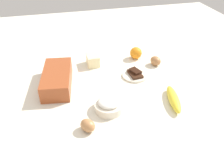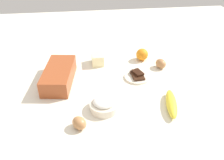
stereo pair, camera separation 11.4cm
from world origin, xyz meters
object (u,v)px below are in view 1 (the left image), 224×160
(chocolate_plate, at_px, (135,75))
(flour_bowl, at_px, (109,105))
(loaf_pan, at_px, (57,78))
(egg_near_butter, at_px, (88,125))
(butter_block, at_px, (93,60))
(egg_beside_bowl, at_px, (156,61))
(banana, at_px, (174,99))
(orange_fruit, at_px, (136,53))

(chocolate_plate, bearing_deg, flour_bowl, 139.32)
(loaf_pan, bearing_deg, egg_near_butter, -155.92)
(egg_near_butter, bearing_deg, chocolate_plate, -42.94)
(butter_block, relative_size, chocolate_plate, 0.69)
(chocolate_plate, bearing_deg, loaf_pan, 88.26)
(flour_bowl, bearing_deg, butter_block, -0.21)
(loaf_pan, xyz_separation_m, egg_beside_bowl, (0.07, -0.54, -0.02))
(egg_near_butter, xyz_separation_m, chocolate_plate, (0.32, -0.30, -0.01))
(egg_near_butter, distance_m, chocolate_plate, 0.44)
(banana, distance_m, orange_fruit, 0.43)
(orange_fruit, bearing_deg, butter_block, 92.69)
(egg_near_butter, relative_size, chocolate_plate, 0.49)
(flour_bowl, height_order, chocolate_plate, flour_bowl)
(orange_fruit, xyz_separation_m, butter_block, (-0.01, 0.26, -0.00))
(egg_beside_bowl, bearing_deg, chocolate_plate, 119.57)
(orange_fruit, distance_m, egg_near_butter, 0.63)
(loaf_pan, xyz_separation_m, egg_near_butter, (-0.33, -0.10, -0.02))
(loaf_pan, distance_m, butter_block, 0.26)
(egg_near_butter, bearing_deg, loaf_pan, 16.01)
(butter_block, bearing_deg, chocolate_plate, -132.13)
(banana, distance_m, egg_beside_bowl, 0.33)
(loaf_pan, xyz_separation_m, chocolate_plate, (-0.01, -0.40, -0.03))
(orange_fruit, height_order, egg_near_butter, orange_fruit)
(loaf_pan, height_order, orange_fruit, loaf_pan)
(orange_fruit, relative_size, egg_near_butter, 1.09)
(flour_bowl, bearing_deg, loaf_pan, 40.57)
(loaf_pan, height_order, chocolate_plate, loaf_pan)
(orange_fruit, bearing_deg, banana, -175.92)
(egg_beside_bowl, bearing_deg, orange_fruit, 39.26)
(flour_bowl, height_order, egg_near_butter, flour_bowl)
(butter_block, distance_m, egg_near_butter, 0.51)
(loaf_pan, xyz_separation_m, orange_fruit, (0.17, -0.46, -0.01))
(flour_bowl, relative_size, butter_block, 1.40)
(loaf_pan, height_order, butter_block, loaf_pan)
(orange_fruit, height_order, egg_beside_bowl, orange_fruit)
(butter_block, bearing_deg, egg_beside_bowl, -104.57)
(flour_bowl, xyz_separation_m, egg_near_butter, (-0.10, 0.11, -0.00))
(banana, height_order, chocolate_plate, banana)
(chocolate_plate, bearing_deg, egg_near_butter, 137.06)
(orange_fruit, distance_m, butter_block, 0.26)
(loaf_pan, distance_m, egg_beside_bowl, 0.55)
(loaf_pan, distance_m, egg_near_butter, 0.35)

